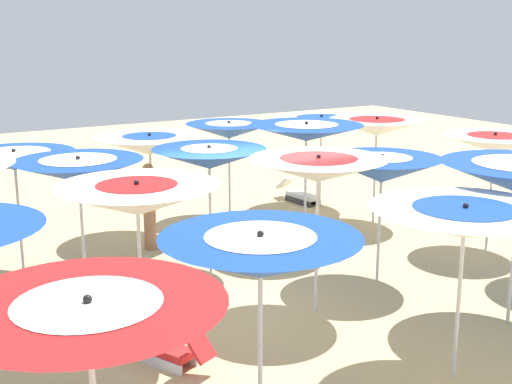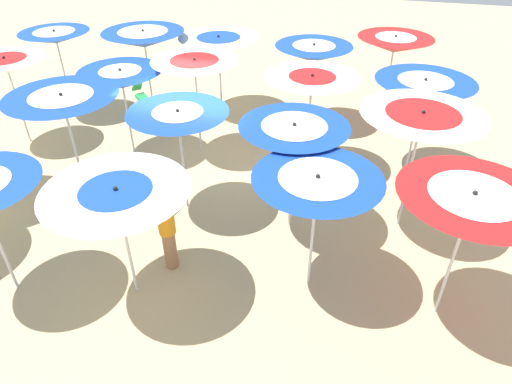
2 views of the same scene
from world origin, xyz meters
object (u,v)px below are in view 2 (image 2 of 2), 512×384
(beach_umbrella_4, at_px, (471,204))
(beach_umbrella_18, at_px, (313,53))
(beach_umbrella_19, at_px, (395,45))
(beach_umbrella_7, at_px, (178,120))
(beach_umbrella_2, at_px, (118,200))
(beach_umbrella_3, at_px, (317,186))
(beach_umbrella_13, at_px, (312,85))
(beach_umbrella_15, at_px, (55,37))
(beach_umbrella_9, at_px, (421,123))
(lounger_2, at_px, (143,99))
(beach_umbrella_6, at_px, (63,103))
(lounger_1, at_px, (303,148))
(beach_umbrella_12, at_px, (195,67))
(beach_umbrella_17, at_px, (219,43))
(beachgoer_0, at_px, (167,228))
(beach_umbrella_11, at_px, (121,79))
(beach_umbrella_16, at_px, (144,39))
(beach_umbrella_8, at_px, (294,134))
(beach_umbrella_10, at_px, (6,65))
(beach_umbrella_14, at_px, (424,88))

(beach_umbrella_4, distance_m, beach_umbrella_18, 7.18)
(beach_umbrella_19, bearing_deg, beach_umbrella_7, 55.02)
(beach_umbrella_2, bearing_deg, beach_umbrella_3, -161.61)
(beach_umbrella_13, distance_m, beach_umbrella_15, 7.51)
(beach_umbrella_9, height_order, lounger_2, beach_umbrella_9)
(beach_umbrella_6, bearing_deg, lounger_1, -144.31)
(lounger_1, bearing_deg, beach_umbrella_12, -104.74)
(beach_umbrella_19, bearing_deg, beach_umbrella_6, 43.84)
(beach_umbrella_12, distance_m, beach_umbrella_17, 2.58)
(beach_umbrella_3, bearing_deg, beachgoer_0, 5.25)
(beach_umbrella_3, bearing_deg, beach_umbrella_11, -33.87)
(beach_umbrella_9, distance_m, beach_umbrella_16, 8.10)
(beach_umbrella_11, xyz_separation_m, beach_umbrella_17, (-1.42, -3.05, 0.05))
(beach_umbrella_9, bearing_deg, beach_umbrella_8, 14.91)
(beach_umbrella_3, xyz_separation_m, beach_umbrella_10, (8.14, -3.27, 0.04))
(beach_umbrella_13, distance_m, beach_umbrella_17, 4.06)
(beach_umbrella_7, relative_size, beach_umbrella_16, 0.93)
(beach_umbrella_16, bearing_deg, beach_umbrella_10, 45.27)
(beach_umbrella_19, bearing_deg, beach_umbrella_10, 23.46)
(beach_umbrella_8, xyz_separation_m, beach_umbrella_14, (-2.38, -2.87, -0.00))
(beach_umbrella_9, bearing_deg, beach_umbrella_15, -18.05)
(beach_umbrella_4, distance_m, beach_umbrella_13, 4.88)
(beach_umbrella_6, bearing_deg, beach_umbrella_8, -176.96)
(lounger_1, bearing_deg, beach_umbrella_16, -130.15)
(beach_umbrella_3, xyz_separation_m, beach_umbrella_8, (0.64, -1.50, 0.03))
(beach_umbrella_8, xyz_separation_m, beach_umbrella_10, (7.51, -1.77, 0.01))
(beach_umbrella_2, bearing_deg, beach_umbrella_19, -115.67)
(beach_umbrella_16, bearing_deg, beach_umbrella_2, 112.52)
(beach_umbrella_12, bearing_deg, beach_umbrella_11, 16.40)
(beach_umbrella_9, bearing_deg, beach_umbrella_19, -84.92)
(beach_umbrella_6, xyz_separation_m, beach_umbrella_9, (-6.72, -0.82, -0.00))
(beach_umbrella_3, bearing_deg, lounger_1, -79.08)
(beach_umbrella_3, xyz_separation_m, beach_umbrella_9, (-1.55, -2.08, 0.23))
(beach_umbrella_2, xyz_separation_m, beach_umbrella_19, (-3.95, -8.23, 0.18))
(beach_umbrella_8, relative_size, beach_umbrella_10, 1.00)
(beach_umbrella_6, xyz_separation_m, beach_umbrella_14, (-6.92, -3.11, -0.21))
(beach_umbrella_3, height_order, beachgoer_0, beach_umbrella_3)
(beach_umbrella_2, height_order, beach_umbrella_6, beach_umbrella_6)
(beach_umbrella_2, height_order, beach_umbrella_9, beach_umbrella_9)
(beach_umbrella_9, height_order, beach_umbrella_12, beach_umbrella_9)
(beach_umbrella_13, bearing_deg, beach_umbrella_18, -82.54)
(beach_umbrella_15, bearing_deg, beach_umbrella_3, 147.08)
(beach_umbrella_3, height_order, lounger_2, beach_umbrella_3)
(beach_umbrella_8, bearing_deg, beach_umbrella_3, 113.03)
(beach_umbrella_7, bearing_deg, lounger_2, -54.65)
(beach_umbrella_4, xyz_separation_m, beach_umbrella_8, (2.79, -1.64, -0.12))
(beach_umbrella_6, relative_size, beach_umbrella_10, 1.08)
(beach_umbrella_10, relative_size, beach_umbrella_17, 1.03)
(beach_umbrella_3, distance_m, lounger_1, 4.82)
(beach_umbrella_10, bearing_deg, beach_umbrella_7, 161.96)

